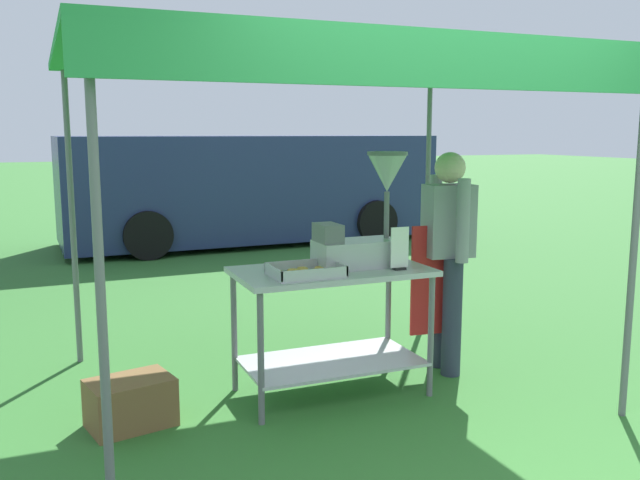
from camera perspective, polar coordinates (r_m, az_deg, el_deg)
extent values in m
plane|color=#33702D|center=(9.12, -9.53, -2.17)|extent=(70.00, 70.00, 0.00)
cylinder|color=slate|center=(3.09, -17.90, -3.66)|extent=(0.04, 0.04, 2.19)
cylinder|color=slate|center=(4.51, 24.79, -0.17)|extent=(0.04, 0.04, 2.19)
cylinder|color=slate|center=(5.42, -19.99, 1.54)|extent=(0.04, 0.04, 2.19)
cylinder|color=slate|center=(6.33, 8.96, 2.98)|extent=(0.04, 0.04, 2.19)
cube|color=#2D934C|center=(4.57, 0.25, 14.89)|extent=(3.27, 2.56, 0.05)
cube|color=#2D934C|center=(3.42, 8.78, 14.48)|extent=(3.27, 0.02, 0.24)
cube|color=#B7B7BC|center=(4.50, 0.98, -2.65)|extent=(1.28, 0.70, 0.04)
cube|color=#B7B7BC|center=(4.66, 0.96, -10.08)|extent=(1.17, 0.64, 0.02)
cylinder|color=slate|center=(4.14, -4.97, -9.87)|extent=(0.04, 0.04, 0.82)
cylinder|color=slate|center=(4.61, 9.25, -7.97)|extent=(0.04, 0.04, 0.82)
cylinder|color=slate|center=(4.69, -7.19, -7.65)|extent=(0.04, 0.04, 0.82)
cylinder|color=slate|center=(5.11, 5.72, -6.22)|extent=(0.04, 0.04, 0.82)
cube|color=#B7B7BC|center=(4.28, -1.21, -2.92)|extent=(0.44, 0.33, 0.01)
cube|color=#B7B7BC|center=(4.13, -0.41, -2.85)|extent=(0.44, 0.01, 0.06)
cube|color=#B7B7BC|center=(4.42, -1.95, -2.07)|extent=(0.44, 0.01, 0.06)
cube|color=#B7B7BC|center=(4.21, -3.92, -2.66)|extent=(0.01, 0.33, 0.06)
cube|color=#B7B7BC|center=(4.36, 1.41, -2.23)|extent=(0.01, 0.33, 0.06)
torus|color=#EAB251|center=(4.29, -3.64, -2.69)|extent=(0.08, 0.08, 0.02)
torus|color=#EAB251|center=(4.40, -0.01, -2.38)|extent=(0.08, 0.08, 0.02)
torus|color=#EAB251|center=(4.25, 0.88, -2.79)|extent=(0.10, 0.10, 0.02)
torus|color=#EAB251|center=(4.22, -3.26, -2.87)|extent=(0.08, 0.08, 0.02)
torus|color=#EAB251|center=(4.31, -0.39, -2.60)|extent=(0.08, 0.08, 0.02)
torus|color=#EAB251|center=(4.19, -0.42, -2.95)|extent=(0.10, 0.10, 0.02)
torus|color=#EAB251|center=(4.16, -2.37, -3.04)|extent=(0.10, 0.10, 0.02)
torus|color=#EAB251|center=(4.33, -2.29, -2.58)|extent=(0.10, 0.10, 0.02)
torus|color=#EAB251|center=(4.21, -1.23, -2.88)|extent=(0.10, 0.10, 0.02)
torus|color=#EAB251|center=(4.38, -1.48, -2.43)|extent=(0.08, 0.08, 0.02)
cube|color=#B7B7BC|center=(4.56, 3.10, -1.13)|extent=(0.56, 0.28, 0.18)
cube|color=slate|center=(4.45, 0.67, 0.59)|extent=(0.14, 0.22, 0.12)
cylinder|color=slate|center=(4.62, 5.59, 2.09)|extent=(0.04, 0.04, 0.32)
cone|color=#B7B7BC|center=(4.59, 5.64, 5.55)|extent=(0.26, 0.26, 0.24)
cylinder|color=slate|center=(4.59, 5.67, 7.22)|extent=(0.27, 0.27, 0.02)
cube|color=black|center=(4.49, 6.64, -2.39)|extent=(0.08, 0.05, 0.02)
cube|color=white|center=(4.47, 6.68, -0.61)|extent=(0.13, 0.01, 0.27)
cylinder|color=#2D3347|center=(5.03, 10.97, -6.36)|extent=(0.14, 0.14, 0.86)
cylinder|color=#2D3347|center=(5.20, 9.98, -5.81)|extent=(0.14, 0.14, 0.86)
cube|color=gray|center=(4.98, 10.70, 1.60)|extent=(0.36, 0.26, 0.52)
cube|color=red|center=(5.01, 9.32, -3.34)|extent=(0.32, 0.06, 0.80)
cylinder|color=gray|center=(4.79, 11.87, 1.57)|extent=(0.10, 0.10, 0.58)
cylinder|color=gray|center=(5.18, 9.63, 2.19)|extent=(0.10, 0.10, 0.58)
sphere|color=beige|center=(4.95, 10.82, 5.96)|extent=(0.22, 0.22, 0.22)
cube|color=brown|center=(4.35, -15.56, -12.96)|extent=(0.54, 0.43, 0.29)
cube|color=navy|center=(10.98, -5.91, 4.48)|extent=(5.81, 2.03, 1.60)
cube|color=#1E2833|center=(10.49, -17.78, 6.08)|extent=(0.14, 1.62, 0.70)
cylinder|color=black|center=(9.72, -14.22, 0.40)|extent=(0.69, 0.26, 0.68)
cylinder|color=black|center=(11.55, -15.78, 1.67)|extent=(0.69, 0.26, 0.68)
cylinder|color=black|center=(10.89, 4.66, 1.55)|extent=(0.69, 0.26, 0.68)
cylinder|color=black|center=(12.55, 0.61, 2.57)|extent=(0.69, 0.26, 0.68)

